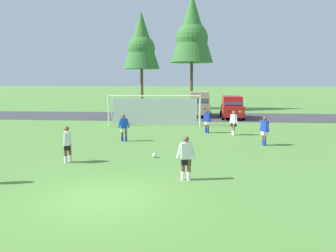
{
  "coord_description": "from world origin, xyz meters",
  "views": [
    {
      "loc": [
        2.95,
        -9.8,
        3.65
      ],
      "look_at": [
        1.29,
        8.79,
        1.1
      ],
      "focal_mm": 35.56,
      "sensor_mm": 36.0,
      "label": 1
    }
  ],
  "objects_px": {
    "player_winger_right": "(186,158)",
    "parked_car_slot_far_left": "(133,108)",
    "player_winger_left": "(67,144)",
    "parked_car_slot_center": "(232,107)",
    "soccer_ball": "(155,155)",
    "player_trailing_back": "(234,123)",
    "parked_car_slot_center_left": "(199,103)",
    "player_striker_near": "(207,121)",
    "parked_car_slot_left": "(169,107)",
    "soccer_goal": "(155,110)",
    "player_midfield_center": "(264,131)",
    "player_defender_far": "(124,128)"
  },
  "relations": [
    {
      "from": "player_winger_left",
      "to": "parked_car_slot_left",
      "type": "height_order",
      "value": "parked_car_slot_left"
    },
    {
      "from": "player_winger_left",
      "to": "parked_car_slot_center",
      "type": "bearing_deg",
      "value": 63.79
    },
    {
      "from": "player_midfield_center",
      "to": "soccer_goal",
      "type": "bearing_deg",
      "value": 132.27
    },
    {
      "from": "player_trailing_back",
      "to": "parked_car_slot_left",
      "type": "xyz_separation_m",
      "value": [
        -5.46,
        12.36,
        0.05
      ]
    },
    {
      "from": "soccer_ball",
      "to": "player_trailing_back",
      "type": "bearing_deg",
      "value": 57.66
    },
    {
      "from": "soccer_ball",
      "to": "player_trailing_back",
      "type": "distance_m",
      "value": 8.36
    },
    {
      "from": "player_defender_far",
      "to": "player_trailing_back",
      "type": "height_order",
      "value": "same"
    },
    {
      "from": "soccer_ball",
      "to": "player_midfield_center",
      "type": "xyz_separation_m",
      "value": [
        5.82,
        3.55,
        0.71
      ]
    },
    {
      "from": "soccer_ball",
      "to": "player_winger_right",
      "type": "height_order",
      "value": "player_winger_right"
    },
    {
      "from": "player_winger_right",
      "to": "player_striker_near",
      "type": "bearing_deg",
      "value": 84.57
    },
    {
      "from": "player_striker_near",
      "to": "player_midfield_center",
      "type": "height_order",
      "value": "same"
    },
    {
      "from": "player_winger_right",
      "to": "parked_car_slot_far_left",
      "type": "height_order",
      "value": "parked_car_slot_far_left"
    },
    {
      "from": "player_striker_near",
      "to": "soccer_ball",
      "type": "bearing_deg",
      "value": -109.02
    },
    {
      "from": "soccer_ball",
      "to": "player_midfield_center",
      "type": "bearing_deg",
      "value": 31.38
    },
    {
      "from": "player_defender_far",
      "to": "soccer_ball",
      "type": "bearing_deg",
      "value": -59.82
    },
    {
      "from": "player_winger_right",
      "to": "parked_car_slot_center",
      "type": "relative_size",
      "value": 0.35
    },
    {
      "from": "player_winger_right",
      "to": "player_trailing_back",
      "type": "height_order",
      "value": "same"
    },
    {
      "from": "player_winger_left",
      "to": "parked_car_slot_left",
      "type": "xyz_separation_m",
      "value": [
        2.75,
        20.7,
        0.05
      ]
    },
    {
      "from": "player_winger_right",
      "to": "parked_car_slot_left",
      "type": "relative_size",
      "value": 0.38
    },
    {
      "from": "player_striker_near",
      "to": "player_winger_right",
      "type": "distance_m",
      "value": 11.39
    },
    {
      "from": "player_trailing_back",
      "to": "player_striker_near",
      "type": "bearing_deg",
      "value": 155.32
    },
    {
      "from": "player_winger_right",
      "to": "parked_car_slot_far_left",
      "type": "bearing_deg",
      "value": 106.23
    },
    {
      "from": "soccer_ball",
      "to": "player_defender_far",
      "type": "bearing_deg",
      "value": 120.18
    },
    {
      "from": "parked_car_slot_far_left",
      "to": "player_striker_near",
      "type": "bearing_deg",
      "value": -53.26
    },
    {
      "from": "player_winger_right",
      "to": "player_trailing_back",
      "type": "relative_size",
      "value": 1.0
    },
    {
      "from": "soccer_ball",
      "to": "player_winger_left",
      "type": "relative_size",
      "value": 0.13
    },
    {
      "from": "player_trailing_back",
      "to": "parked_car_slot_center_left",
      "type": "relative_size",
      "value": 0.34
    },
    {
      "from": "player_striker_near",
      "to": "player_winger_left",
      "type": "distance_m",
      "value": 11.2
    },
    {
      "from": "soccer_goal",
      "to": "player_midfield_center",
      "type": "xyz_separation_m",
      "value": [
        7.29,
        -8.02,
        -0.47
      ]
    },
    {
      "from": "parked_car_slot_left",
      "to": "parked_car_slot_far_left",
      "type": "bearing_deg",
      "value": -150.8
    },
    {
      "from": "soccer_goal",
      "to": "player_striker_near",
      "type": "xyz_separation_m",
      "value": [
        4.18,
        -3.73,
        -0.47
      ]
    },
    {
      "from": "player_striker_near",
      "to": "parked_car_slot_left",
      "type": "bearing_deg",
      "value": 107.78
    },
    {
      "from": "player_winger_left",
      "to": "parked_car_slot_center",
      "type": "xyz_separation_m",
      "value": [
        9.12,
        18.53,
        0.29
      ]
    },
    {
      "from": "player_trailing_back",
      "to": "parked_car_slot_center",
      "type": "xyz_separation_m",
      "value": [
        0.91,
        10.19,
        0.29
      ]
    },
    {
      "from": "player_striker_near",
      "to": "player_trailing_back",
      "type": "height_order",
      "value": "same"
    },
    {
      "from": "soccer_goal",
      "to": "player_defender_far",
      "type": "relative_size",
      "value": 4.6
    },
    {
      "from": "player_midfield_center",
      "to": "player_winger_right",
      "type": "distance_m",
      "value": 8.2
    },
    {
      "from": "player_defender_far",
      "to": "parked_car_slot_center_left",
      "type": "height_order",
      "value": "parked_car_slot_center_left"
    },
    {
      "from": "parked_car_slot_left",
      "to": "parked_car_slot_center_left",
      "type": "relative_size",
      "value": 0.88
    },
    {
      "from": "parked_car_slot_far_left",
      "to": "parked_car_slot_center",
      "type": "xyz_separation_m",
      "value": [
        9.84,
        -0.23,
        0.24
      ]
    },
    {
      "from": "player_trailing_back",
      "to": "parked_car_slot_far_left",
      "type": "distance_m",
      "value": 13.72
    },
    {
      "from": "parked_car_slot_center_left",
      "to": "player_midfield_center",
      "type": "bearing_deg",
      "value": -76.81
    },
    {
      "from": "soccer_ball",
      "to": "player_winger_left",
      "type": "distance_m",
      "value": 4.04
    },
    {
      "from": "player_midfield_center",
      "to": "parked_car_slot_far_left",
      "type": "relative_size",
      "value": 0.39
    },
    {
      "from": "player_defender_far",
      "to": "player_winger_left",
      "type": "relative_size",
      "value": 1.0
    },
    {
      "from": "player_striker_near",
      "to": "player_winger_left",
      "type": "bearing_deg",
      "value": -125.22
    },
    {
      "from": "player_striker_near",
      "to": "parked_car_slot_far_left",
      "type": "height_order",
      "value": "parked_car_slot_far_left"
    },
    {
      "from": "soccer_ball",
      "to": "player_winger_left",
      "type": "height_order",
      "value": "player_winger_left"
    },
    {
      "from": "soccer_goal",
      "to": "player_winger_left",
      "type": "distance_m",
      "value": 13.08
    },
    {
      "from": "parked_car_slot_center",
      "to": "player_midfield_center",
      "type": "bearing_deg",
      "value": -88.11
    }
  ]
}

